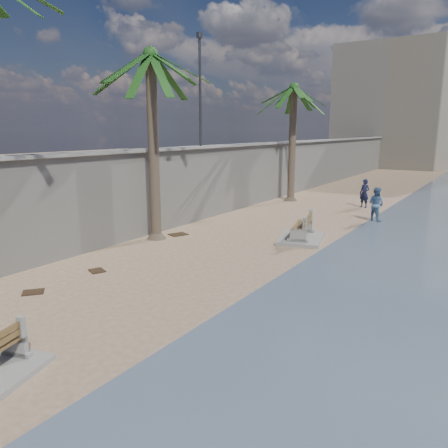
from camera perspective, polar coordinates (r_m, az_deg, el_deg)
The scene contains 13 objects.
ground_plane at distance 10.17m, azimuth -20.19°, elevation -14.06°, with size 140.00×140.00×0.00m, color tan.
seawall at distance 28.42m, azimuth 6.44°, elevation 6.84°, with size 0.45×70.00×3.50m, color gray.
wall_cap at distance 28.31m, azimuth 6.52°, elevation 10.47°, with size 0.80×70.00×0.12m, color gray.
end_building at distance 58.13m, azimuth 24.40°, elevation 13.75°, with size 18.00×12.00×14.00m, color #B7AA93.
bench_far at distance 17.90m, azimuth 10.10°, elevation -0.67°, with size 2.21×2.76×1.01m.
palm_mid at distance 17.81m, azimuth -9.58°, elevation 20.69°, with size 5.00×5.00×8.05m.
palm_back at distance 27.66m, azimuth 9.14°, elevation 16.97°, with size 5.00×5.00×7.74m.
streetlight at distance 21.51m, azimuth -3.15°, elevation 18.25°, with size 0.28×0.28×5.12m.
person_a at distance 26.21m, azimuth 17.90°, elevation 4.09°, with size 0.68×0.46×1.87m, color #131834.
person_b at distance 22.47m, azimuth 19.25°, elevation 2.69°, with size 0.89×0.69×1.85m, color #45668F.
debris_b at distance 13.19m, azimuth -23.65°, elevation -8.15°, with size 0.56×0.45×0.03m, color #382616.
debris_c at distance 18.67m, azimuth -6.00°, elevation -1.36°, with size 0.72×0.58×0.03m, color #382616.
debris_d at distance 14.43m, azimuth -16.25°, elevation -5.87°, with size 0.53×0.42×0.03m, color #382616.
Camera 1 is at (7.51, -5.28, 4.37)m, focal length 35.00 mm.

